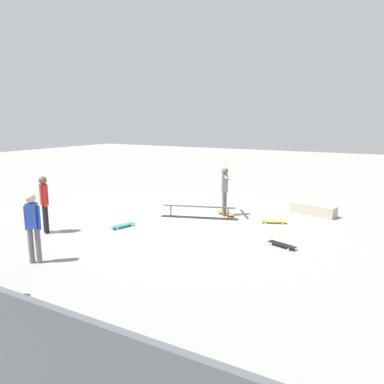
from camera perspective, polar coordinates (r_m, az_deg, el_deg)
name	(u,v)px	position (r m, az deg, el deg)	size (l,w,h in m)	color
ground_plane	(178,220)	(12.56, -2.22, -4.34)	(60.00, 60.00, 0.00)	gray
grind_rail	(199,213)	(12.78, 1.09, -3.21)	(2.61, 1.07, 0.43)	black
skate_ledge	(313,210)	(13.85, 18.20, -2.60)	(1.61, 0.45, 0.39)	#B2A893
skater_main	(225,188)	(12.96, 5.06, 0.64)	(0.80, 1.21, 1.72)	brown
skateboard_main	(225,213)	(13.19, 5.20, -3.30)	(0.80, 0.54, 0.09)	orange
bystander_blue_shirt	(33,224)	(9.40, -23.39, -4.56)	(0.37, 0.28, 1.69)	slate
bystander_red_shirt	(44,201)	(11.78, -21.87, -1.33)	(0.38, 0.28, 1.72)	black
loose_skateboard_black	(282,244)	(10.22, 13.73, -7.89)	(0.82, 0.46, 0.09)	black
loose_skateboard_teal	(123,225)	(11.88, -10.64, -5.07)	(0.43, 0.82, 0.09)	teal
loose_skateboard_yellow	(274,221)	(12.43, 12.53, -4.42)	(0.82, 0.49, 0.09)	yellow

